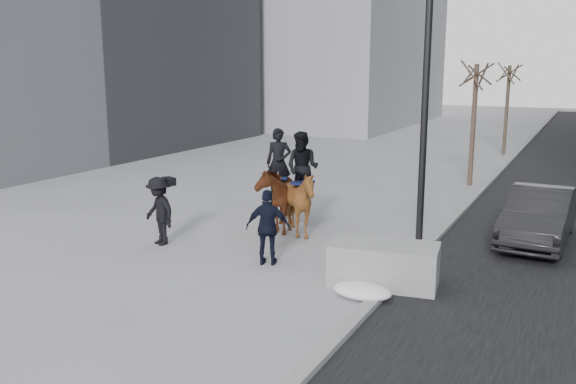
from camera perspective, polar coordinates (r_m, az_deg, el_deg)
The scene contains 12 objects.
ground at distance 14.11m, azimuth -2.21°, elevation -6.87°, with size 120.00×120.00×0.00m, color gray.
curb at distance 22.41m, azimuth 17.24°, elevation -0.21°, with size 0.25×90.00×0.12m, color gray.
planter at distance 12.93m, azimuth 8.96°, elevation -6.71°, with size 2.21×1.10×0.88m, color gray.
car_near at distance 16.98m, azimuth 22.40°, elevation -2.08°, with size 1.49×4.27×1.41m, color black.
tree_near at distance 24.05m, azimuth 16.98°, elevation 6.56°, with size 1.20×1.20×5.07m, color #3B2C22, non-canonical shape.
tree_far at distance 33.17m, azimuth 19.81°, elevation 7.63°, with size 1.20×1.20×5.01m, color #3D3224, non-canonical shape.
mounted_left at distance 16.98m, azimuth -1.07°, elevation 0.01°, with size 1.76×2.39×2.81m.
mounted_right at distance 16.19m, azimuth 1.18°, elevation -0.29°, with size 1.51×1.69×2.80m.
feeder at distance 13.93m, azimuth -1.87°, elevation -3.34°, with size 1.11×1.01×1.75m.
camera_crew at distance 15.82m, azimuth -11.95°, elevation -1.72°, with size 1.29×1.03×1.75m.
lamppost at distance 16.04m, azimuth 13.04°, elevation 13.22°, with size 0.25×1.47×9.09m.
snow_piles at distance 13.53m, azimuth 9.06°, elevation -7.19°, with size 1.19×4.11×0.30m.
Camera 1 is at (6.50, -11.68, 4.51)m, focal length 38.00 mm.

